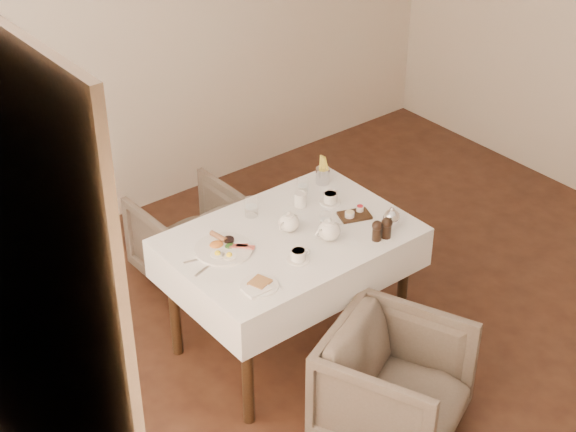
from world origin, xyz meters
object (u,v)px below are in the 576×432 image
(table, at_px, (290,252))
(armchair_far, at_px, (191,237))
(teapot_centre, at_px, (289,221))
(armchair_near, at_px, (395,384))
(breakfast_plate, at_px, (223,248))

(table, distance_m, armchair_far, 0.98)
(armchair_far, bearing_deg, teapot_centre, 93.67)
(armchair_far, bearing_deg, armchair_near, 90.60)
(table, distance_m, breakfast_plate, 0.39)
(armchair_near, xyz_separation_m, armchair_far, (-0.05, 1.75, -0.02))
(table, xyz_separation_m, armchair_far, (-0.06, 0.91, -0.35))
(table, height_order, teapot_centre, teapot_centre)
(breakfast_plate, bearing_deg, table, -0.11)
(table, relative_size, armchair_near, 1.93)
(teapot_centre, bearing_deg, breakfast_plate, 154.30)
(table, xyz_separation_m, breakfast_plate, (-0.36, 0.10, 0.13))
(table, height_order, armchair_far, table)
(teapot_centre, bearing_deg, armchair_far, 80.27)
(table, bearing_deg, armchair_near, -90.47)
(breakfast_plate, bearing_deg, armchair_near, -53.72)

